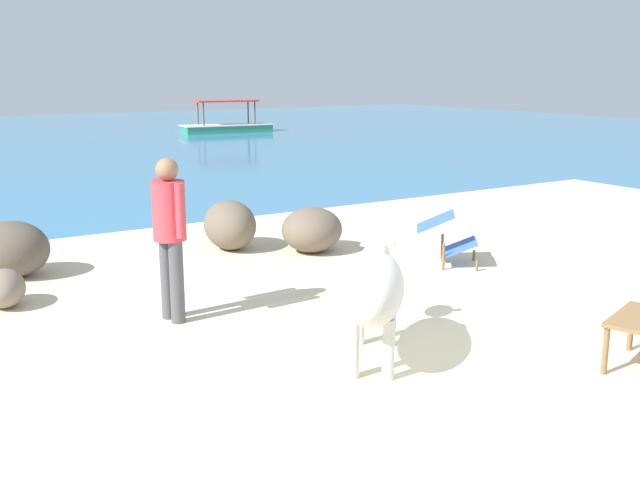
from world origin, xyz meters
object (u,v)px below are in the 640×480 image
object	(u,v)px
deck_chair_far	(448,235)
person_standing	(170,227)
cow	(374,287)
boat_green	(227,126)

from	to	relation	value
deck_chair_far	person_standing	size ratio (longest dim) A/B	0.57
cow	person_standing	size ratio (longest dim) A/B	0.97
cow	deck_chair_far	bearing A→B (deg)	-13.75
person_standing	boat_green	size ratio (longest dim) A/B	0.43
person_standing	boat_green	world-z (taller)	person_standing
person_standing	cow	bearing A→B (deg)	111.27
cow	boat_green	distance (m)	24.47
person_standing	boat_green	xyz separation A→B (m)	(10.25, 20.83, -0.70)
cow	boat_green	bearing A→B (deg)	16.67
person_standing	boat_green	bearing A→B (deg)	-125.43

